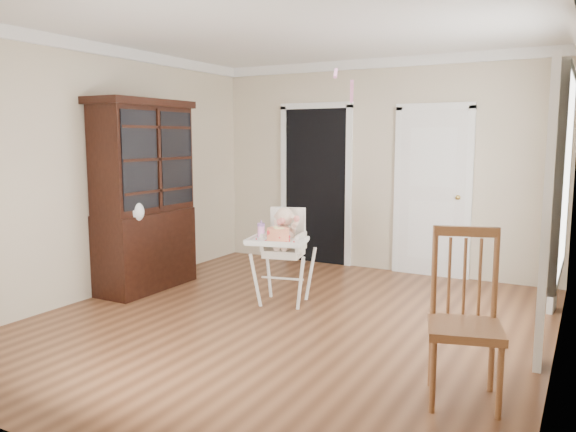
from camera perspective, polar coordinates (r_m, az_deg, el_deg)
The scene contains 16 objects.
floor at distance 5.33m, azimuth -0.20°, elevation -10.77°, with size 5.00×5.00×0.00m, color #56321D.
ceiling at distance 5.14m, azimuth -0.21°, elevation 19.05°, with size 5.00×5.00×0.00m, color white.
wall_back at distance 7.35m, azimuth 9.25°, elevation 5.03°, with size 4.50×4.50×0.00m, color beige.
wall_left at distance 6.45m, azimuth -18.08°, elevation 4.35°, with size 5.00×5.00×0.00m, color beige.
wall_right at distance 4.44m, azimuth 26.19°, elevation 2.50°, with size 5.00×5.00×0.00m, color beige.
crown_molding at distance 5.13m, azimuth -0.21°, elevation 18.39°, with size 4.50×5.00×0.12m, color white, non-canonical shape.
doorway at distance 7.69m, azimuth 2.82°, elevation 3.44°, with size 1.06×0.05×2.22m.
closet_door at distance 7.15m, azimuth 14.44°, elevation 2.19°, with size 0.96×0.09×2.13m.
window_right at distance 5.25m, azimuth 25.75°, elevation 2.54°, with size 0.13×1.84×2.30m.
high_chair at distance 5.78m, azimuth -0.46°, elevation -2.89°, with size 0.71×0.82×1.01m.
baby at distance 5.78m, azimuth -0.38°, elevation -1.40°, with size 0.32×0.24×0.45m.
cake at distance 5.51m, azimuth -1.02°, elevation -1.90°, with size 0.29×0.29×0.13m.
sippy_cup at distance 5.75m, azimuth -2.75°, elevation -1.39°, with size 0.08×0.08×0.18m.
china_cabinet at distance 6.50m, azimuth -14.39°, elevation 2.01°, with size 0.56×1.26×2.13m.
dining_chair at distance 3.87m, azimuth 17.52°, elevation -10.24°, with size 0.57×0.57×1.13m.
streamer at distance 5.58m, azimuth 4.87°, elevation 14.26°, with size 0.03×0.50×0.02m, color #FF93D0, non-canonical shape.
Camera 1 is at (2.43, -4.43, 1.71)m, focal length 35.00 mm.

